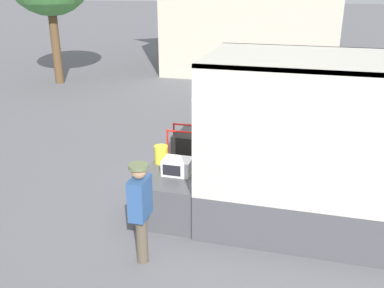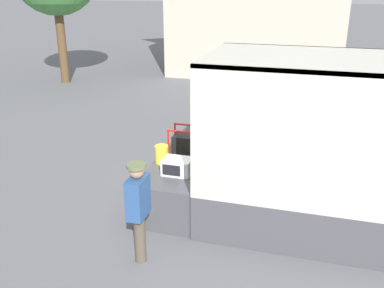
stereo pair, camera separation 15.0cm
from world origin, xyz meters
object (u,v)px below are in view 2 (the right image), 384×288
at_px(microwave, 177,166).
at_px(worker_person, 138,204).
at_px(orange_bucket, 162,154).
at_px(portable_generator, 189,145).

height_order(microwave, worker_person, worker_person).
distance_m(microwave, orange_bucket, 0.61).
height_order(portable_generator, worker_person, worker_person).
bearing_deg(microwave, orange_bucket, 137.98).
bearing_deg(orange_bucket, portable_generator, 51.08).
bearing_deg(worker_person, portable_generator, 88.63).
bearing_deg(worker_person, orange_bucket, 99.77).
bearing_deg(microwave, portable_generator, 93.25).
relative_size(portable_generator, worker_person, 0.43).
bearing_deg(portable_generator, worker_person, -91.37).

